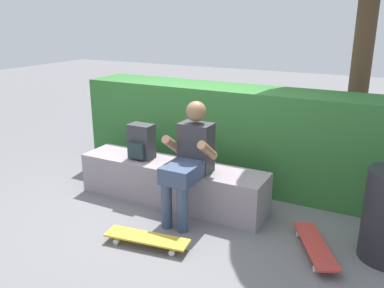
{
  "coord_description": "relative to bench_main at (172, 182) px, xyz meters",
  "views": [
    {
      "loc": [
        2.19,
        -3.39,
        2.04
      ],
      "look_at": [
        0.22,
        0.33,
        0.7
      ],
      "focal_mm": 37.89,
      "sensor_mm": 36.0,
      "label": 1
    }
  ],
  "objects": [
    {
      "name": "skateboard_beside_bench",
      "position": [
        1.68,
        -0.32,
        -0.16
      ],
      "size": [
        0.55,
        0.8,
        0.09
      ],
      "color": "#BC3833",
      "rests_on": "ground"
    },
    {
      "name": "ground_plane",
      "position": [
        0.0,
        -0.25,
        -0.23
      ],
      "size": [
        24.0,
        24.0,
        0.0
      ],
      "primitive_type": "plane",
      "color": "slate"
    },
    {
      "name": "person_skater",
      "position": [
        0.35,
        -0.22,
        0.43
      ],
      "size": [
        0.49,
        0.62,
        1.22
      ],
      "color": "#333338",
      "rests_on": "ground"
    },
    {
      "name": "skateboard_near_person",
      "position": [
        0.28,
        -0.92,
        -0.16
      ],
      "size": [
        0.82,
        0.31,
        0.09
      ],
      "color": "gold",
      "rests_on": "ground"
    },
    {
      "name": "bench_main",
      "position": [
        0.0,
        0.0,
        0.0
      ],
      "size": [
        2.19,
        0.5,
        0.47
      ],
      "color": "gray",
      "rests_on": "ground"
    },
    {
      "name": "hedge_row",
      "position": [
        0.48,
        0.92,
        0.37
      ],
      "size": [
        4.22,
        0.67,
        1.21
      ],
      "color": "#2F6B2F",
      "rests_on": "ground"
    },
    {
      "name": "backpack_on_bench",
      "position": [
        -0.39,
        -0.01,
        0.43
      ],
      "size": [
        0.28,
        0.23,
        0.4
      ],
      "color": "#333338",
      "rests_on": "bench_main"
    }
  ]
}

